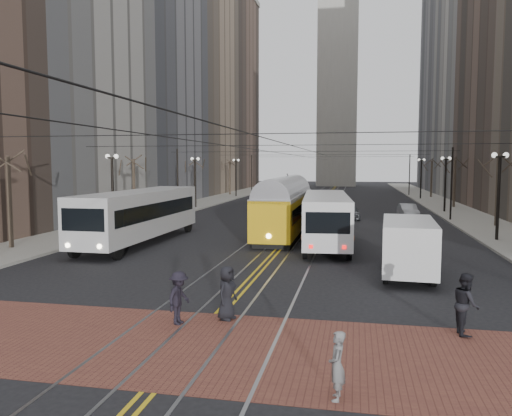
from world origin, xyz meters
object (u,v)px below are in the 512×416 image
at_px(streetcar, 285,213).
at_px(pedestrian_d, 179,298).
at_px(cargo_van, 408,249).
at_px(sedan_grey, 350,212).
at_px(clock_tower, 339,29).
at_px(pedestrian_b, 337,366).
at_px(pedestrian_c, 466,304).
at_px(transit_bus, 140,217).
at_px(rear_bus, 326,220).
at_px(sedan_silver, 408,211).
at_px(pedestrian_a, 227,293).

distance_m(streetcar, pedestrian_d, 20.70).
height_order(cargo_van, sedan_grey, cargo_van).
bearing_deg(clock_tower, sedan_grey, -86.82).
distance_m(pedestrian_b, pedestrian_c, 6.19).
bearing_deg(pedestrian_d, pedestrian_c, -75.10).
height_order(transit_bus, rear_bus, transit_bus).
distance_m(transit_bus, sedan_silver, 26.29).
distance_m(transit_bus, pedestrian_d, 17.24).
xyz_separation_m(transit_bus, pedestrian_c, (16.98, -14.39, -0.75)).
xyz_separation_m(clock_tower, pedestrian_a, (0.40, -103.50, -35.06)).
bearing_deg(pedestrian_a, streetcar, 19.60).
bearing_deg(pedestrian_b, sedan_silver, 172.15).
height_order(sedan_grey, pedestrian_b, pedestrian_b).
xyz_separation_m(clock_tower, rear_bus, (2.69, -87.47, -34.37)).
xyz_separation_m(clock_tower, cargo_van, (6.91, -95.73, -34.67)).
relative_size(rear_bus, sedan_silver, 2.95).
distance_m(streetcar, pedestrian_c, 21.59).
distance_m(clock_tower, pedestrian_b, 114.14).
bearing_deg(sedan_silver, sedan_grey, -170.30).
distance_m(rear_bus, pedestrian_c, 16.84).
xyz_separation_m(sedan_grey, pedestrian_d, (-4.98, -32.34, 0.17)).
distance_m(clock_tower, rear_bus, 94.02).
bearing_deg(sedan_grey, transit_bus, -134.00).
distance_m(streetcar, pedestrian_b, 25.36).
distance_m(clock_tower, streetcar, 90.37).
distance_m(sedan_silver, pedestrian_b, 38.35).
distance_m(clock_tower, transit_bus, 95.91).
distance_m(cargo_van, pedestrian_b, 13.06).
height_order(clock_tower, pedestrian_c, clock_tower).
xyz_separation_m(clock_tower, pedestrian_b, (4.18, -108.50, -35.19)).
relative_size(pedestrian_a, pedestrian_c, 0.95).
relative_size(sedan_grey, pedestrian_d, 2.38).
relative_size(clock_tower, transit_bus, 4.86).
height_order(pedestrian_c, pedestrian_d, pedestrian_c).
bearing_deg(cargo_van, pedestrian_d, -129.31).
relative_size(streetcar, sedan_silver, 3.33).
xyz_separation_m(sedan_grey, pedestrian_b, (0.18, -36.57, 0.08)).
height_order(sedan_silver, pedestrian_b, pedestrian_b).
distance_m(clock_tower, cargo_van, 102.05).
height_order(pedestrian_b, pedestrian_d, pedestrian_d).
bearing_deg(pedestrian_b, pedestrian_a, -143.00).
xyz_separation_m(rear_bus, pedestrian_c, (5.13, -16.03, -0.64)).
height_order(clock_tower, pedestrian_d, clock_tower).
relative_size(clock_tower, pedestrian_b, 43.31).
xyz_separation_m(transit_bus, pedestrian_d, (8.18, -15.16, -0.83)).
height_order(pedestrian_a, pedestrian_c, pedestrian_c).
bearing_deg(clock_tower, pedestrian_d, -90.54).
relative_size(streetcar, pedestrian_a, 7.73).
distance_m(cargo_van, sedan_grey, 23.99).
bearing_deg(sedan_silver, rear_bus, -116.66).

